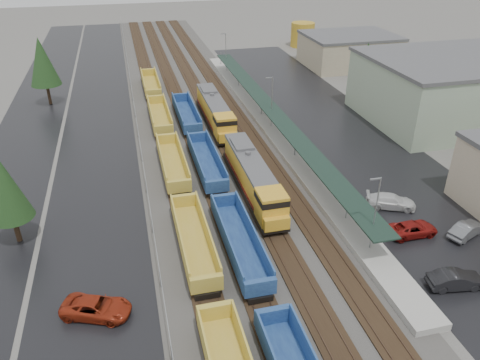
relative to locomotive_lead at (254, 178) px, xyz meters
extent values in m
cube|color=#302D2B|center=(-2.00, 27.38, -2.18)|extent=(20.00, 160.00, 0.08)
cube|color=black|center=(-8.00, 27.38, -2.06)|extent=(2.60, 160.00, 0.15)
cube|color=#473326|center=(-8.72, 27.38, -1.95)|extent=(0.08, 160.00, 0.07)
cube|color=#473326|center=(-7.28, 27.38, -1.95)|extent=(0.08, 160.00, 0.07)
cube|color=black|center=(-4.00, 27.38, -2.06)|extent=(2.60, 160.00, 0.15)
cube|color=#473326|center=(-4.72, 27.38, -1.95)|extent=(0.08, 160.00, 0.07)
cube|color=#473326|center=(-3.28, 27.38, -1.95)|extent=(0.08, 160.00, 0.07)
cube|color=black|center=(0.00, 27.38, -2.06)|extent=(2.60, 160.00, 0.15)
cube|color=#473326|center=(-0.72, 27.38, -1.95)|extent=(0.08, 160.00, 0.07)
cube|color=#473326|center=(0.72, 27.38, -1.95)|extent=(0.08, 160.00, 0.07)
cube|color=black|center=(4.00, 27.38, -2.06)|extent=(2.60, 160.00, 0.15)
cube|color=#473326|center=(3.28, 27.38, -1.95)|extent=(0.08, 160.00, 0.07)
cube|color=#473326|center=(4.72, 27.38, -1.95)|extent=(0.08, 160.00, 0.07)
cube|color=black|center=(-17.00, 27.38, -2.21)|extent=(10.00, 160.00, 0.02)
cube|color=black|center=(-27.00, 27.38, -2.21)|extent=(9.00, 160.00, 0.02)
cube|color=black|center=(17.00, 17.38, -2.21)|extent=(16.00, 100.00, 0.02)
cube|color=#9E9B93|center=(7.50, 17.38, -1.87)|extent=(3.00, 80.00, 0.70)
cylinder|color=gray|center=(7.50, -7.62, -0.32)|extent=(0.16, 0.16, 2.40)
cylinder|color=gray|center=(7.50, 7.38, -0.32)|extent=(0.16, 0.16, 2.40)
cylinder|color=gray|center=(7.50, 22.38, -0.32)|extent=(0.16, 0.16, 2.40)
cylinder|color=gray|center=(7.50, 37.38, -0.32)|extent=(0.16, 0.16, 2.40)
cylinder|color=gray|center=(7.50, 52.38, -0.32)|extent=(0.16, 0.16, 2.40)
cube|color=black|center=(7.50, 17.38, 0.98)|extent=(2.60, 65.00, 0.15)
cylinder|color=gray|center=(7.50, -12.62, 1.78)|extent=(0.12, 0.12, 8.00)
cube|color=gray|center=(7.00, -12.62, 5.68)|extent=(1.00, 0.15, 0.12)
cylinder|color=gray|center=(7.50, 17.38, 1.78)|extent=(0.12, 0.12, 8.00)
cube|color=gray|center=(7.00, 17.38, 5.68)|extent=(1.00, 0.15, 0.12)
cylinder|color=gray|center=(7.50, 47.38, 1.78)|extent=(0.12, 0.12, 8.00)
cube|color=gray|center=(7.00, 47.38, 5.68)|extent=(1.00, 0.15, 0.12)
cylinder|color=gray|center=(-11.50, -20.62, -1.22)|extent=(0.08, 0.08, 2.00)
cylinder|color=gray|center=(-11.50, -12.62, -1.22)|extent=(0.08, 0.08, 2.00)
cylinder|color=gray|center=(-11.50, -4.62, -1.22)|extent=(0.08, 0.08, 2.00)
cylinder|color=gray|center=(-11.50, 3.38, -1.22)|extent=(0.08, 0.08, 2.00)
cylinder|color=gray|center=(-11.50, 11.38, -1.22)|extent=(0.08, 0.08, 2.00)
cylinder|color=gray|center=(-11.50, 19.38, -1.22)|extent=(0.08, 0.08, 2.00)
cylinder|color=gray|center=(-11.50, 27.38, -1.22)|extent=(0.08, 0.08, 2.00)
cylinder|color=gray|center=(-11.50, 35.38, -1.22)|extent=(0.08, 0.08, 2.00)
cylinder|color=gray|center=(-11.50, 43.38, -1.22)|extent=(0.08, 0.08, 2.00)
cylinder|color=gray|center=(-11.50, 51.38, -1.22)|extent=(0.08, 0.08, 2.00)
cylinder|color=gray|center=(-11.50, 59.38, -1.22)|extent=(0.08, 0.08, 2.00)
cylinder|color=gray|center=(-11.50, 67.38, -1.22)|extent=(0.08, 0.08, 2.00)
cylinder|color=gray|center=(-11.50, 75.38, -1.22)|extent=(0.08, 0.08, 2.00)
cylinder|color=gray|center=(-11.50, 83.38, -1.22)|extent=(0.08, 0.08, 2.00)
cylinder|color=gray|center=(-11.50, 91.38, -1.22)|extent=(0.08, 0.08, 2.00)
cylinder|color=gray|center=(-11.50, 99.38, -1.22)|extent=(0.08, 0.08, 2.00)
cube|color=gray|center=(-11.50, 27.38, -0.22)|extent=(0.05, 160.00, 0.05)
cube|color=#9CAF94|center=(38.00, 15.38, 2.28)|extent=(30.00, 20.00, 9.00)
cube|color=#59595B|center=(38.00, 15.38, 7.03)|extent=(30.60, 20.40, 0.50)
cube|color=tan|center=(34.00, 47.38, 0.78)|extent=(18.00, 14.00, 6.00)
cube|color=#59595B|center=(34.00, 47.38, 4.03)|extent=(18.36, 14.28, 0.50)
cylinder|color=#332316|center=(-24.00, -2.62, -0.87)|extent=(0.50, 0.50, 2.70)
cone|color=#133216|center=(-24.00, -2.62, 3.63)|extent=(3.96, 3.96, 6.30)
cylinder|color=#332316|center=(-25.00, 37.38, -0.57)|extent=(0.50, 0.50, 3.30)
cone|color=#133216|center=(-25.00, 37.38, 4.93)|extent=(4.84, 4.84, 7.70)
cylinder|color=#332316|center=(26.00, 25.38, -0.72)|extent=(0.50, 0.50, 3.00)
cone|color=#133216|center=(26.00, 25.38, 4.28)|extent=(4.40, 4.40, 7.00)
cube|color=black|center=(0.00, 0.64, -1.42)|extent=(2.71, 18.07, 0.36)
cube|color=orange|center=(0.00, 1.55, 0.11)|extent=(2.53, 14.46, 2.71)
cube|color=orange|center=(0.00, -6.41, 0.30)|extent=(2.71, 2.89, 3.07)
cube|color=black|center=(0.00, -6.41, 1.20)|extent=(2.76, 2.94, 0.63)
cube|color=orange|center=(0.00, -8.03, -0.61)|extent=(2.53, 0.90, 1.27)
cube|color=#59595B|center=(0.00, 1.55, 1.56)|extent=(2.58, 14.46, 0.32)
cube|color=maroon|center=(-1.28, 1.55, -0.97)|extent=(0.04, 14.46, 0.32)
cube|color=maroon|center=(1.28, 1.55, -0.97)|extent=(0.04, 14.46, 0.32)
cube|color=black|center=(0.00, 0.64, -1.78)|extent=(1.99, 5.42, 0.54)
cube|color=black|center=(0.00, -5.68, -1.69)|extent=(2.17, 3.61, 0.45)
cube|color=black|center=(0.00, 6.97, -1.69)|extent=(2.17, 3.61, 0.45)
cylinder|color=#59595B|center=(0.00, 2.45, 1.83)|extent=(0.63, 0.63, 0.45)
cube|color=#59595B|center=(0.00, 5.16, 1.79)|extent=(2.17, 3.61, 0.45)
cube|color=black|center=(0.00, 21.64, -1.42)|extent=(2.71, 18.07, 0.36)
cube|color=orange|center=(0.00, 22.55, 0.11)|extent=(2.53, 14.46, 2.71)
cube|color=orange|center=(0.00, 14.59, 0.30)|extent=(2.71, 2.89, 3.07)
cube|color=black|center=(0.00, 14.59, 1.20)|extent=(2.76, 2.94, 0.63)
cube|color=orange|center=(0.00, 12.97, -0.61)|extent=(2.53, 0.90, 1.27)
cube|color=#59595B|center=(0.00, 22.55, 1.56)|extent=(2.58, 14.46, 0.32)
cube|color=maroon|center=(-1.28, 22.55, -0.97)|extent=(0.04, 14.46, 0.32)
cube|color=maroon|center=(1.28, 22.55, -0.97)|extent=(0.04, 14.46, 0.32)
cube|color=black|center=(0.00, 21.64, -1.78)|extent=(1.99, 5.42, 0.54)
cube|color=black|center=(0.00, 15.32, -1.69)|extent=(2.17, 3.61, 0.45)
cube|color=black|center=(0.00, 27.97, -1.69)|extent=(2.17, 3.61, 0.45)
cylinder|color=#59595B|center=(0.00, 23.45, 1.83)|extent=(0.63, 0.63, 0.45)
cube|color=#59595B|center=(0.00, 26.16, 1.79)|extent=(2.17, 3.61, 0.45)
cube|color=gold|center=(-8.00, -17.98, -0.64)|extent=(2.67, 0.51, 1.44)
cube|color=black|center=(-8.00, -18.70, -1.66)|extent=(2.05, 2.26, 0.51)
cube|color=gold|center=(-8.00, -8.32, -1.35)|extent=(2.67, 12.56, 0.26)
cube|color=gold|center=(-9.28, -8.32, -0.43)|extent=(0.15, 12.56, 1.85)
cube|color=gold|center=(-6.72, -8.32, -0.43)|extent=(0.15, 12.56, 1.85)
cube|color=gold|center=(-8.00, -14.80, -0.64)|extent=(2.67, 0.51, 1.44)
cube|color=gold|center=(-8.00, -1.83, -0.64)|extent=(2.67, 0.51, 1.44)
cube|color=black|center=(-8.00, -14.09, -1.66)|extent=(2.05, 2.26, 0.51)
cube|color=black|center=(-8.00, -2.55, -1.66)|extent=(2.05, 2.26, 0.51)
cube|color=gold|center=(-8.00, 7.83, -1.35)|extent=(2.67, 12.56, 0.26)
cube|color=gold|center=(-9.28, 7.83, -0.43)|extent=(0.15, 12.56, 1.85)
cube|color=gold|center=(-6.72, 7.83, -0.43)|extent=(0.15, 12.56, 1.85)
cube|color=gold|center=(-8.00, 1.35, -0.64)|extent=(2.67, 0.51, 1.44)
cube|color=gold|center=(-8.00, 14.32, -0.64)|extent=(2.67, 0.51, 1.44)
cube|color=black|center=(-8.00, 2.06, -1.66)|extent=(2.05, 2.26, 0.51)
cube|color=black|center=(-8.00, 13.60, -1.66)|extent=(2.05, 2.26, 0.51)
cube|color=gold|center=(-8.00, 23.98, -1.35)|extent=(2.67, 12.56, 0.26)
cube|color=gold|center=(-9.28, 23.98, -0.43)|extent=(0.15, 12.56, 1.85)
cube|color=gold|center=(-6.72, 23.98, -0.43)|extent=(0.15, 12.56, 1.85)
cube|color=gold|center=(-8.00, 17.49, -0.64)|extent=(2.67, 0.51, 1.44)
cube|color=gold|center=(-8.00, 30.47, -0.64)|extent=(2.67, 0.51, 1.44)
cube|color=black|center=(-8.00, 18.21, -1.66)|extent=(2.05, 2.26, 0.51)
cube|color=black|center=(-8.00, 29.75, -1.66)|extent=(2.05, 2.26, 0.51)
cube|color=gold|center=(-8.00, 40.13, -1.35)|extent=(2.67, 12.56, 0.26)
cube|color=gold|center=(-9.28, 40.13, -0.43)|extent=(0.15, 12.56, 1.85)
cube|color=gold|center=(-6.72, 40.13, -0.43)|extent=(0.15, 12.56, 1.85)
cube|color=gold|center=(-8.00, 33.64, -0.64)|extent=(2.67, 0.51, 1.44)
cube|color=gold|center=(-8.00, 46.61, -0.64)|extent=(2.67, 0.51, 1.44)
cube|color=black|center=(-8.00, 34.36, -1.66)|extent=(2.05, 2.26, 0.51)
cube|color=black|center=(-8.00, 45.90, -1.66)|extent=(2.05, 2.26, 0.51)
cube|color=navy|center=(-4.00, -19.40, -0.65)|extent=(2.64, 0.51, 1.42)
cube|color=black|center=(-4.00, -20.11, -1.66)|extent=(2.03, 2.23, 0.51)
cube|color=navy|center=(-4.00, -9.50, -1.36)|extent=(2.64, 13.08, 0.25)
cube|color=navy|center=(-5.27, -9.50, -0.45)|extent=(0.15, 13.08, 1.83)
cube|color=navy|center=(-2.73, -9.50, -0.45)|extent=(0.15, 13.08, 1.83)
cube|color=navy|center=(-4.00, -16.25, -0.65)|extent=(2.64, 0.51, 1.42)
cube|color=navy|center=(-4.00, -2.76, -0.65)|extent=(2.64, 0.51, 1.42)
cube|color=black|center=(-4.00, -15.54, -1.66)|extent=(2.03, 2.23, 0.51)
cube|color=black|center=(-4.00, -3.47, -1.66)|extent=(2.03, 2.23, 0.51)
cube|color=navy|center=(-4.00, 7.14, -1.36)|extent=(2.64, 13.08, 0.25)
cube|color=navy|center=(-5.27, 7.14, -0.45)|extent=(0.15, 13.08, 1.83)
cube|color=navy|center=(-2.73, 7.14, -0.45)|extent=(0.15, 13.08, 1.83)
cube|color=navy|center=(-4.00, 0.39, -0.65)|extent=(2.64, 0.51, 1.42)
cube|color=navy|center=(-4.00, 13.88, -0.65)|extent=(2.64, 0.51, 1.42)
cube|color=black|center=(-4.00, 1.10, -1.66)|extent=(2.03, 2.23, 0.51)
cube|color=black|center=(-4.00, 13.17, -1.66)|extent=(2.03, 2.23, 0.51)
cube|color=navy|center=(-4.00, 23.78, -1.36)|extent=(2.64, 13.08, 0.25)
cube|color=navy|center=(-5.27, 23.78, -0.45)|extent=(0.15, 13.08, 1.83)
cube|color=navy|center=(-2.73, 23.78, -0.45)|extent=(0.15, 13.08, 1.83)
cube|color=navy|center=(-4.00, 17.03, -0.65)|extent=(2.64, 0.51, 1.42)
cube|color=navy|center=(-4.00, 30.52, -0.65)|extent=(2.64, 0.51, 1.42)
cube|color=black|center=(-4.00, 17.74, -1.66)|extent=(2.03, 2.23, 0.51)
cube|color=black|center=(-4.00, 29.81, -1.66)|extent=(2.03, 2.23, 0.51)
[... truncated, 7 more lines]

